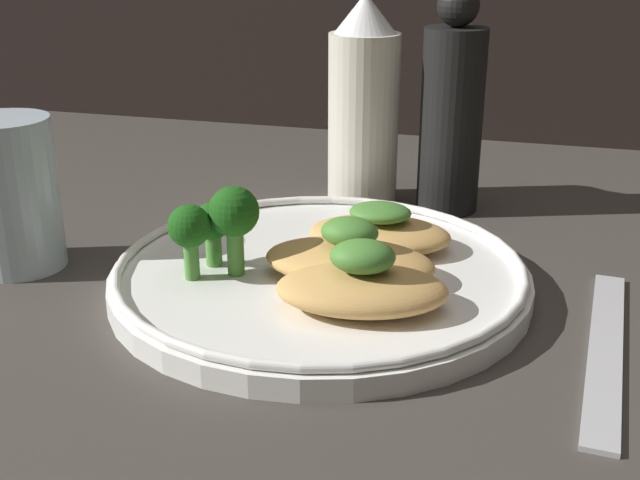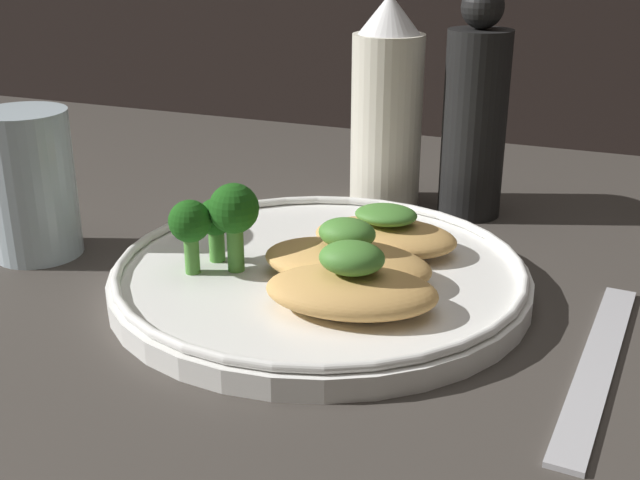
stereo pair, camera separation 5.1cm
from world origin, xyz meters
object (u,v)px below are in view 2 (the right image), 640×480
plate (320,275)px  sauce_bottle (387,107)px  broccoli_bunch (217,218)px  pepper_grinder (475,116)px  drinking_glass (31,184)px

plate → sauce_bottle: size_ratio=1.58×
broccoli_bunch → pepper_grinder: 23.72cm
sauce_bottle → drinking_glass: size_ratio=1.64×
broccoli_bunch → plate: bearing=21.3°
pepper_grinder → drinking_glass: (-26.86, -19.75, -2.91)cm
drinking_glass → pepper_grinder: bearing=36.3°
drinking_glass → broccoli_bunch: bearing=-1.8°
pepper_grinder → drinking_glass: 33.46cm
plate → broccoli_bunch: bearing=-158.7°
plate → pepper_grinder: (5.93, 17.87, 7.12)cm
plate → drinking_glass: size_ratio=2.59×
sauce_bottle → drinking_glass: (-19.67, -19.75, -2.98)cm
broccoli_bunch → pepper_grinder: size_ratio=0.32×
pepper_grinder → drinking_glass: pepper_grinder is taller
broccoli_bunch → sauce_bottle: size_ratio=0.34×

